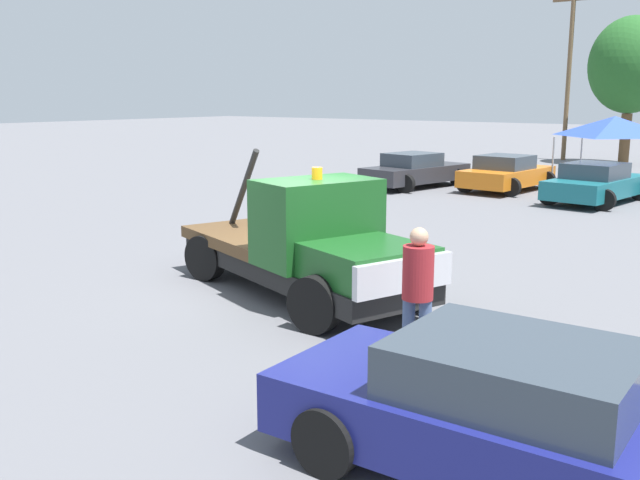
% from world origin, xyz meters
% --- Properties ---
extents(ground_plane, '(160.00, 160.00, 0.00)m').
position_xyz_m(ground_plane, '(0.00, 0.00, 0.00)').
color(ground_plane, slate).
extents(tow_truck, '(6.05, 3.62, 2.51)m').
position_xyz_m(tow_truck, '(0.33, -0.11, 0.92)').
color(tow_truck, black).
rests_on(tow_truck, ground).
extents(foreground_car, '(5.04, 2.12, 1.34)m').
position_xyz_m(foreground_car, '(5.74, -3.74, 0.65)').
color(foreground_car, navy).
rests_on(foreground_car, ground).
extents(person_near_truck, '(0.41, 0.41, 1.84)m').
position_xyz_m(person_near_truck, '(3.39, -1.70, 1.06)').
color(person_near_truck, '#475B84').
rests_on(person_near_truck, ground).
extents(parked_car_charcoal, '(2.90, 4.87, 1.34)m').
position_xyz_m(parked_car_charcoal, '(-5.90, 14.50, 0.65)').
color(parked_car_charcoal, '#2D2D33').
rests_on(parked_car_charcoal, ground).
extents(parked_car_orange, '(2.72, 4.35, 1.34)m').
position_xyz_m(parked_car_orange, '(-2.67, 15.65, 0.65)').
color(parked_car_orange, orange).
rests_on(parked_car_orange, ground).
extents(parked_car_teal, '(2.78, 4.67, 1.34)m').
position_xyz_m(parked_car_teal, '(0.91, 14.53, 0.65)').
color(parked_car_teal, '#196670').
rests_on(parked_car_teal, ground).
extents(canopy_tent_blue, '(3.45, 3.45, 2.73)m').
position_xyz_m(canopy_tent_blue, '(0.14, 19.07, 2.34)').
color(canopy_tent_blue, '#9E9EA3').
rests_on(canopy_tent_blue, ground).
extents(tree_left, '(4.15, 4.15, 7.41)m').
position_xyz_m(tree_left, '(-2.00, 29.18, 4.97)').
color(tree_left, brown).
rests_on(tree_left, ground).
extents(utility_pole, '(2.20, 0.24, 9.63)m').
position_xyz_m(utility_pole, '(-5.35, 29.93, 5.08)').
color(utility_pole, brown).
rests_on(utility_pole, ground).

